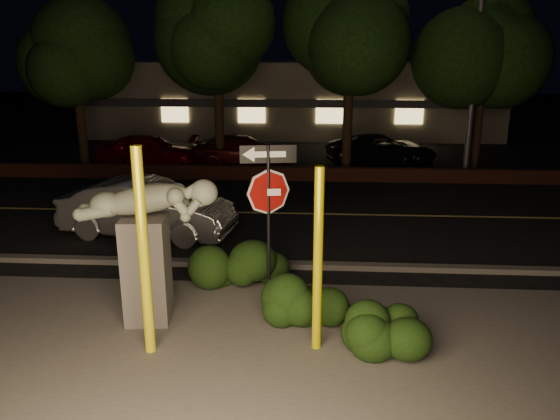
% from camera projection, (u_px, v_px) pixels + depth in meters
% --- Properties ---
extents(ground, '(90.00, 90.00, 0.00)m').
position_uv_depth(ground, '(277.00, 189.00, 18.76)').
color(ground, black).
rests_on(ground, ground).
extents(patio, '(14.00, 6.00, 0.02)m').
position_uv_depth(patio, '(227.00, 364.00, 8.21)').
color(patio, '#4C4944').
rests_on(patio, ground).
extents(road, '(80.00, 8.00, 0.01)m').
position_uv_depth(road, '(270.00, 213.00, 15.88)').
color(road, black).
rests_on(road, ground).
extents(lane_marking, '(80.00, 0.12, 0.00)m').
position_uv_depth(lane_marking, '(270.00, 213.00, 15.88)').
color(lane_marking, gold).
rests_on(lane_marking, road).
extents(curb, '(80.00, 0.25, 0.12)m').
position_uv_depth(curb, '(255.00, 264.00, 11.94)').
color(curb, '#4C4944').
rests_on(curb, ground).
extents(brick_wall, '(40.00, 0.35, 0.50)m').
position_uv_depth(brick_wall, '(280.00, 173.00, 19.93)').
color(brick_wall, '#4D2418').
rests_on(brick_wall, ground).
extents(parking_lot, '(40.00, 12.00, 0.01)m').
position_uv_depth(parking_lot, '(287.00, 152.00, 25.46)').
color(parking_lot, black).
rests_on(parking_lot, ground).
extents(building, '(22.00, 10.20, 4.00)m').
position_uv_depth(building, '(294.00, 96.00, 32.56)').
color(building, '#6B6256').
rests_on(building, ground).
extents(tree_far_a, '(4.60, 4.60, 7.43)m').
position_uv_depth(tree_far_a, '(72.00, 29.00, 20.63)').
color(tree_far_a, black).
rests_on(tree_far_a, ground).
extents(tree_far_b, '(5.20, 5.20, 8.41)m').
position_uv_depth(tree_far_b, '(216.00, 9.00, 20.28)').
color(tree_far_b, black).
rests_on(tree_far_b, ground).
extents(tree_far_c, '(4.80, 4.80, 7.84)m').
position_uv_depth(tree_far_c, '(351.00, 19.00, 19.70)').
color(tree_far_c, black).
rests_on(tree_far_c, ground).
extents(tree_far_d, '(4.40, 4.40, 7.42)m').
position_uv_depth(tree_far_d, '(487.00, 26.00, 19.95)').
color(tree_far_d, black).
rests_on(tree_far_d, ground).
extents(yellow_pole_left, '(0.16, 0.16, 3.26)m').
position_uv_depth(yellow_pole_left, '(144.00, 254.00, 8.12)').
color(yellow_pole_left, yellow).
rests_on(yellow_pole_left, ground).
extents(yellow_pole_right, '(0.15, 0.15, 2.94)m').
position_uv_depth(yellow_pole_right, '(318.00, 262.00, 8.26)').
color(yellow_pole_right, '#D8D207').
rests_on(yellow_pole_right, ground).
extents(signpost, '(1.00, 0.19, 2.95)m').
position_uv_depth(signpost, '(268.00, 192.00, 9.79)').
color(signpost, black).
rests_on(signpost, ground).
extents(sculpture, '(2.37, 0.84, 2.52)m').
position_uv_depth(sculpture, '(147.00, 236.00, 9.15)').
color(sculpture, '#4C4944').
rests_on(sculpture, ground).
extents(hedge_center, '(2.26, 1.61, 1.07)m').
position_uv_depth(hedge_center, '(241.00, 260.00, 10.87)').
color(hedge_center, black).
rests_on(hedge_center, ground).
extents(hedge_right, '(1.84, 1.24, 1.11)m').
position_uv_depth(hedge_right, '(306.00, 292.00, 9.39)').
color(hedge_right, black).
rests_on(hedge_right, ground).
extents(hedge_far_right, '(1.45, 1.15, 0.88)m').
position_uv_depth(hedge_far_right, '(387.00, 327.00, 8.43)').
color(hedge_far_right, black).
rests_on(hedge_far_right, ground).
extents(silver_sedan, '(4.56, 2.20, 1.44)m').
position_uv_depth(silver_sedan, '(147.00, 209.00, 13.77)').
color(silver_sedan, '#ACADB1').
rests_on(silver_sedan, ground).
extents(parked_car_red, '(4.12, 1.85, 1.37)m').
position_uv_depth(parked_car_red, '(149.00, 151.00, 22.03)').
color(parked_car_red, maroon).
rests_on(parked_car_red, ground).
extents(parked_car_darkred, '(4.45, 2.19, 1.24)m').
position_uv_depth(parked_car_darkred, '(243.00, 151.00, 22.38)').
color(parked_car_darkred, '#3B0B0D').
rests_on(parked_car_darkred, ground).
extents(parked_car_dark, '(4.87, 3.01, 1.26)m').
position_uv_depth(parked_car_dark, '(382.00, 150.00, 22.56)').
color(parked_car_dark, black).
rests_on(parked_car_dark, ground).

